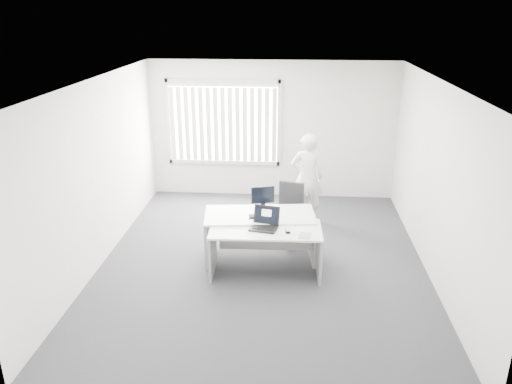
# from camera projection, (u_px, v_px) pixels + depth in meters

# --- Properties ---
(ground) EXTENTS (6.00, 6.00, 0.00)m
(ground) POSITION_uv_depth(u_px,v_px,m) (263.00, 262.00, 7.85)
(ground) COLOR #47474E
(ground) RESTS_ON ground
(wall_back) EXTENTS (5.00, 0.02, 2.80)m
(wall_back) POSITION_uv_depth(u_px,v_px,m) (272.00, 130.00, 10.16)
(wall_back) COLOR silver
(wall_back) RESTS_ON ground
(wall_front) EXTENTS (5.00, 0.02, 2.80)m
(wall_front) POSITION_uv_depth(u_px,v_px,m) (242.00, 283.00, 4.56)
(wall_front) COLOR silver
(wall_front) RESTS_ON ground
(wall_left) EXTENTS (0.02, 6.00, 2.80)m
(wall_left) POSITION_uv_depth(u_px,v_px,m) (98.00, 173.00, 7.54)
(wall_left) COLOR silver
(wall_left) RESTS_ON ground
(wall_right) EXTENTS (0.02, 6.00, 2.80)m
(wall_right) POSITION_uv_depth(u_px,v_px,m) (436.00, 182.00, 7.18)
(wall_right) COLOR silver
(wall_right) RESTS_ON ground
(ceiling) EXTENTS (5.00, 6.00, 0.02)m
(ceiling) POSITION_uv_depth(u_px,v_px,m) (264.00, 81.00, 6.87)
(ceiling) COLOR silver
(ceiling) RESTS_ON wall_back
(window) EXTENTS (2.32, 0.06, 1.76)m
(window) POSITION_uv_depth(u_px,v_px,m) (223.00, 123.00, 10.15)
(window) COLOR #B8B8B3
(window) RESTS_ON wall_back
(blinds) EXTENTS (2.20, 0.10, 1.50)m
(blinds) POSITION_uv_depth(u_px,v_px,m) (223.00, 125.00, 10.10)
(blinds) COLOR silver
(blinds) RESTS_ON wall_back
(desk_near) EXTENTS (1.65, 0.81, 0.74)m
(desk_near) POSITION_uv_depth(u_px,v_px,m) (266.00, 241.00, 7.32)
(desk_near) COLOR silver
(desk_near) RESTS_ON ground
(desk_far) EXTENTS (1.76, 0.97, 0.77)m
(desk_far) POSITION_uv_depth(u_px,v_px,m) (260.00, 227.00, 7.75)
(desk_far) COLOR silver
(desk_far) RESTS_ON ground
(office_chair) EXTENTS (0.70, 0.70, 1.01)m
(office_chair) POSITION_uv_depth(u_px,v_px,m) (288.00, 224.00, 8.45)
(office_chair) COLOR black
(office_chair) RESTS_ON ground
(person) EXTENTS (0.62, 0.42, 1.65)m
(person) POSITION_uv_depth(u_px,v_px,m) (307.00, 177.00, 9.15)
(person) COLOR silver
(person) RESTS_ON ground
(laptop) EXTENTS (0.45, 0.42, 0.30)m
(laptop) POSITION_uv_depth(u_px,v_px,m) (264.00, 220.00, 7.17)
(laptop) COLOR black
(laptop) RESTS_ON desk_near
(paper_sheet) EXTENTS (0.37, 0.32, 0.00)m
(paper_sheet) POSITION_uv_depth(u_px,v_px,m) (294.00, 230.00, 7.21)
(paper_sheet) COLOR white
(paper_sheet) RESTS_ON desk_near
(mouse) EXTENTS (0.07, 0.11, 0.04)m
(mouse) POSITION_uv_depth(u_px,v_px,m) (288.00, 231.00, 7.11)
(mouse) COLOR silver
(mouse) RESTS_ON paper_sheet
(booklet) EXTENTS (0.18, 0.23, 0.01)m
(booklet) POSITION_uv_depth(u_px,v_px,m) (305.00, 235.00, 7.02)
(booklet) COLOR silver
(booklet) RESTS_ON desk_near
(keyboard) EXTENTS (0.45, 0.19, 0.02)m
(keyboard) POSITION_uv_depth(u_px,v_px,m) (263.00, 216.00, 7.56)
(keyboard) COLOR black
(keyboard) RESTS_ON desk_far
(monitor) EXTENTS (0.38, 0.19, 0.37)m
(monitor) POSITION_uv_depth(u_px,v_px,m) (263.00, 198.00, 7.83)
(monitor) COLOR black
(monitor) RESTS_ON desk_far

